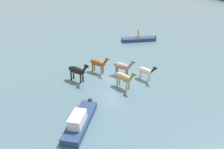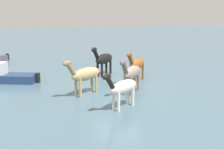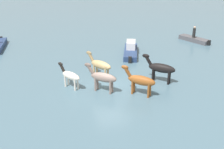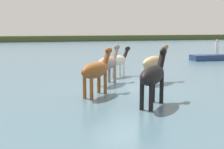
% 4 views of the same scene
% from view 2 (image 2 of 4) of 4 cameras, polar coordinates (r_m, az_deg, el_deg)
% --- Properties ---
extents(ground_plane, '(190.53, 190.53, 0.00)m').
position_cam_2_polar(ground_plane, '(14.07, 1.43, -3.33)').
color(ground_plane, '#476675').
extents(horse_mid_herd, '(1.91, 2.09, 1.91)m').
position_cam_2_polar(horse_mid_herd, '(13.25, 4.29, 0.32)').
color(horse_mid_herd, gray).
rests_on(horse_mid_herd, ground_plane).
extents(horse_gray_outer, '(2.05, 2.14, 2.00)m').
position_cam_2_polar(horse_gray_outer, '(17.34, -1.87, 3.38)').
color(horse_gray_outer, black).
rests_on(horse_gray_outer, ground_plane).
extents(horse_rear_stallion, '(1.98, 2.05, 1.92)m').
position_cam_2_polar(horse_rear_stallion, '(15.76, 5.41, 2.26)').
color(horse_rear_stallion, brown).
rests_on(horse_rear_stallion, ground_plane).
extents(horse_lead, '(2.21, 1.70, 1.89)m').
position_cam_2_polar(horse_lead, '(13.01, -5.95, 0.03)').
color(horse_lead, tan).
rests_on(horse_lead, ground_plane).
extents(horse_chestnut_trailing, '(1.98, 1.47, 1.68)m').
position_cam_2_polar(horse_chestnut_trailing, '(11.02, 2.29, -2.81)').
color(horse_chestnut_trailing, silver).
rests_on(horse_chestnut_trailing, ground_plane).
extents(boat_motor_center, '(4.47, 2.67, 1.33)m').
position_cam_2_polar(boat_motor_center, '(17.11, -23.28, -0.46)').
color(boat_motor_center, navy).
rests_on(boat_motor_center, ground_plane).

